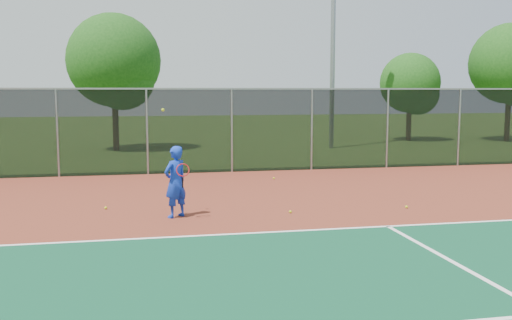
# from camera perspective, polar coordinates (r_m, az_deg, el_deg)

# --- Properties ---
(ground) EXTENTS (120.00, 120.00, 0.00)m
(ground) POSITION_cam_1_polar(r_m,az_deg,el_deg) (9.34, 9.37, -11.55)
(ground) COLOR #305217
(ground) RESTS_ON ground
(court_apron) EXTENTS (30.00, 20.00, 0.02)m
(court_apron) POSITION_cam_1_polar(r_m,az_deg,el_deg) (11.15, 5.70, -8.38)
(court_apron) COLOR maroon
(court_apron) RESTS_ON ground
(fence_back) EXTENTS (30.00, 0.06, 3.03)m
(fence_back) POSITION_cam_1_polar(r_m,az_deg,el_deg) (20.57, -2.44, 3.08)
(fence_back) COLOR black
(fence_back) RESTS_ON court_apron
(tennis_player) EXTENTS (0.73, 0.76, 2.53)m
(tennis_player) POSITION_cam_1_polar(r_m,az_deg,el_deg) (13.32, -8.06, -2.16)
(tennis_player) COLOR #1435BD
(tennis_player) RESTS_ON court_apron
(practice_ball_0) EXTENTS (0.07, 0.07, 0.07)m
(practice_ball_0) POSITION_cam_1_polar(r_m,az_deg,el_deg) (18.98, 1.80, -1.83)
(practice_ball_0) COLOR #C0D318
(practice_ball_0) RESTS_ON court_apron
(practice_ball_3) EXTENTS (0.07, 0.07, 0.07)m
(practice_ball_3) POSITION_cam_1_polar(r_m,az_deg,el_deg) (13.79, 3.46, -5.18)
(practice_ball_3) COLOR #C0D318
(practice_ball_3) RESTS_ON court_apron
(practice_ball_4) EXTENTS (0.07, 0.07, 0.07)m
(practice_ball_4) POSITION_cam_1_polar(r_m,az_deg,el_deg) (14.81, 14.81, -4.56)
(practice_ball_4) COLOR #C0D318
(practice_ball_4) RESTS_ON court_apron
(practice_ball_5) EXTENTS (0.07, 0.07, 0.07)m
(practice_ball_5) POSITION_cam_1_polar(r_m,az_deg,el_deg) (14.70, -14.80, -4.65)
(practice_ball_5) COLOR #C0D318
(practice_ball_5) RESTS_ON court_apron
(tree_back_left) EXTENTS (4.57, 4.57, 6.71)m
(tree_back_left) POSITION_cam_1_polar(r_m,az_deg,el_deg) (29.02, -13.84, 9.24)
(tree_back_left) COLOR #3A2815
(tree_back_left) RESTS_ON ground
(tree_back_mid) EXTENTS (3.52, 3.52, 5.16)m
(tree_back_mid) POSITION_cam_1_polar(r_m,az_deg,el_deg) (34.96, 15.33, 7.17)
(tree_back_mid) COLOR #3A2815
(tree_back_mid) RESTS_ON ground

